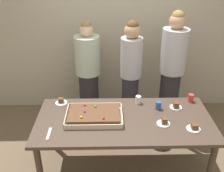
# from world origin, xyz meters

# --- Properties ---
(ground_plane) EXTENTS (12.00, 12.00, 0.00)m
(ground_plane) POSITION_xyz_m (0.00, 0.00, 0.00)
(ground_plane) COLOR brown
(interior_back_panel) EXTENTS (8.00, 0.12, 3.00)m
(interior_back_panel) POSITION_xyz_m (0.00, 1.60, 1.50)
(interior_back_panel) COLOR #B2A893
(interior_back_panel) RESTS_ON ground_plane
(party_table) EXTENTS (2.02, 0.93, 0.76)m
(party_table) POSITION_xyz_m (0.00, 0.00, 0.68)
(party_table) COLOR #47382D
(party_table) RESTS_ON ground_plane
(sheet_cake) EXTENTS (0.65, 0.45, 0.10)m
(sheet_cake) POSITION_xyz_m (-0.35, 0.03, 0.80)
(sheet_cake) COLOR beige
(sheet_cake) RESTS_ON party_table
(plated_slice_near_left) EXTENTS (0.15, 0.15, 0.08)m
(plated_slice_near_left) POSITION_xyz_m (0.65, 0.22, 0.79)
(plated_slice_near_left) COLOR white
(plated_slice_near_left) RESTS_ON party_table
(plated_slice_near_right) EXTENTS (0.15, 0.15, 0.07)m
(plated_slice_near_right) POSITION_xyz_m (0.74, -0.21, 0.78)
(plated_slice_near_right) COLOR white
(plated_slice_near_right) RESTS_ON party_table
(plated_slice_far_left) EXTENTS (0.15, 0.15, 0.07)m
(plated_slice_far_left) POSITION_xyz_m (-0.78, 0.36, 0.78)
(plated_slice_far_left) COLOR white
(plated_slice_far_left) RESTS_ON party_table
(plated_slice_far_right) EXTENTS (0.15, 0.15, 0.08)m
(plated_slice_far_right) POSITION_xyz_m (0.43, -0.11, 0.79)
(plated_slice_far_right) COLOR white
(plated_slice_far_right) RESTS_ON party_table
(drink_cup_nearest) EXTENTS (0.07, 0.07, 0.10)m
(drink_cup_nearest) POSITION_xyz_m (0.20, 0.34, 0.81)
(drink_cup_nearest) COLOR white
(drink_cup_nearest) RESTS_ON party_table
(drink_cup_middle) EXTENTS (0.07, 0.07, 0.10)m
(drink_cup_middle) POSITION_xyz_m (0.87, 0.37, 0.81)
(drink_cup_middle) COLOR red
(drink_cup_middle) RESTS_ON party_table
(drink_cup_far_end) EXTENTS (0.07, 0.07, 0.10)m
(drink_cup_far_end) POSITION_xyz_m (0.43, 0.20, 0.81)
(drink_cup_far_end) COLOR #2D5199
(drink_cup_far_end) RESTS_ON party_table
(cake_server_utensil) EXTENTS (0.03, 0.20, 0.01)m
(cake_server_utensil) POSITION_xyz_m (-0.81, -0.26, 0.77)
(cake_server_utensil) COLOR silver
(cake_server_utensil) RESTS_ON party_table
(person_serving_front) EXTENTS (0.30, 0.30, 1.68)m
(person_serving_front) POSITION_xyz_m (0.14, 0.90, 0.89)
(person_serving_front) COLOR #28282D
(person_serving_front) RESTS_ON ground_plane
(person_green_shirt_behind) EXTENTS (0.38, 0.38, 1.61)m
(person_green_shirt_behind) POSITION_xyz_m (-0.48, 1.14, 0.82)
(person_green_shirt_behind) COLOR #28282D
(person_green_shirt_behind) RESTS_ON ground_plane
(person_striped_tie_right) EXTENTS (0.36, 0.36, 1.79)m
(person_striped_tie_right) POSITION_xyz_m (0.74, 0.93, 0.93)
(person_striped_tie_right) COLOR #28282D
(person_striped_tie_right) RESTS_ON ground_plane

